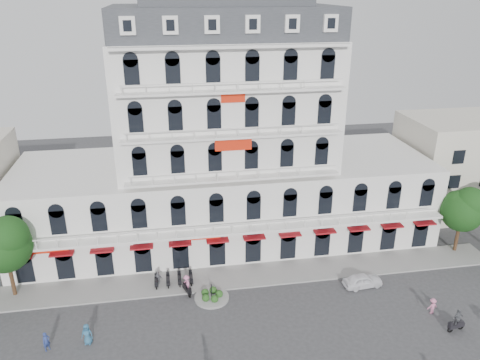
# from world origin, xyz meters

# --- Properties ---
(ground) EXTENTS (120.00, 120.00, 0.00)m
(ground) POSITION_xyz_m (0.00, 0.00, 0.00)
(ground) COLOR #38383A
(ground) RESTS_ON ground
(sidewalk) EXTENTS (53.00, 4.00, 0.16)m
(sidewalk) POSITION_xyz_m (0.00, 9.00, 0.08)
(sidewalk) COLOR gray
(sidewalk) RESTS_ON ground
(main_building) EXTENTS (45.00, 15.00, 25.80)m
(main_building) POSITION_xyz_m (0.00, 18.00, 9.96)
(main_building) COLOR silver
(main_building) RESTS_ON ground
(flank_building_east) EXTENTS (14.00, 10.00, 12.00)m
(flank_building_east) POSITION_xyz_m (30.00, 20.00, 6.00)
(flank_building_east) COLOR beige
(flank_building_east) RESTS_ON ground
(traffic_island) EXTENTS (3.20, 3.20, 1.60)m
(traffic_island) POSITION_xyz_m (-3.00, 6.00, 0.26)
(traffic_island) COLOR gray
(traffic_island) RESTS_ON ground
(parked_scooter_row) EXTENTS (4.40, 1.80, 1.10)m
(parked_scooter_row) POSITION_xyz_m (-6.35, 8.80, 0.00)
(parked_scooter_row) COLOR black
(parked_scooter_row) RESTS_ON ground
(tree_west_inner) EXTENTS (4.76, 4.76, 8.25)m
(tree_west_inner) POSITION_xyz_m (-20.95, 9.48, 5.68)
(tree_west_inner) COLOR #382314
(tree_west_inner) RESTS_ON ground
(tree_east_inner) EXTENTS (4.40, 4.37, 7.57)m
(tree_east_inner) POSITION_xyz_m (24.05, 9.98, 5.21)
(tree_east_inner) COLOR #382314
(tree_east_inner) RESTS_ON ground
(parked_car) EXTENTS (3.93, 1.85, 1.30)m
(parked_car) POSITION_xyz_m (11.49, 5.56, 0.65)
(parked_car) COLOR white
(parked_car) RESTS_ON ground
(rider_northeast) EXTENTS (1.70, 0.60, 2.17)m
(rider_northeast) POSITION_xyz_m (16.63, -1.70, 1.07)
(rider_northeast) COLOR black
(rider_northeast) RESTS_ON ground
(rider_center) EXTENTS (0.88, 1.65, 2.03)m
(rider_center) POSITION_xyz_m (-5.19, 7.09, 1.06)
(rider_center) COLOR black
(rider_center) RESTS_ON ground
(pedestrian_left) EXTENTS (0.99, 0.73, 1.84)m
(pedestrian_left) POSITION_xyz_m (-13.47, 1.84, 0.92)
(pedestrian_left) COLOR #2B5E82
(pedestrian_left) RESTS_ON ground
(pedestrian_mid) EXTENTS (0.96, 0.73, 1.51)m
(pedestrian_mid) POSITION_xyz_m (-7.81, 8.97, 0.76)
(pedestrian_mid) COLOR slate
(pedestrian_mid) RESTS_ON ground
(pedestrian_right) EXTENTS (1.04, 0.70, 1.50)m
(pedestrian_right) POSITION_xyz_m (15.87, 0.74, 0.75)
(pedestrian_right) COLOR pink
(pedestrian_right) RESTS_ON ground
(pedestrian_far) EXTENTS (0.72, 0.70, 1.66)m
(pedestrian_far) POSITION_xyz_m (-16.54, 1.60, 0.83)
(pedestrian_far) COLOR navy
(pedestrian_far) RESTS_ON ground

